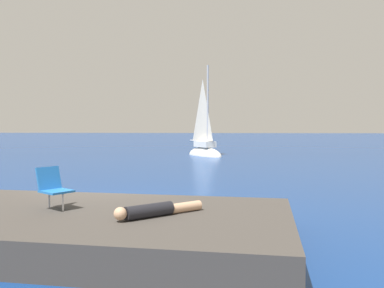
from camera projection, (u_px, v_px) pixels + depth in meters
ground_plane at (107, 207)px, 11.05m from camera, size 160.00×160.00×0.00m
shore_ledge at (88, 227)px, 7.69m from camera, size 7.89×4.84×0.59m
boulder_seaward at (94, 214)px, 10.21m from camera, size 0.87×0.74×0.50m
boulder_inland at (213, 217)px, 9.86m from camera, size 1.14×1.35×0.90m
sailboat_near at (205, 151)px, 28.02m from camera, size 3.01×3.55×6.67m
person_sunbather at (155, 210)px, 7.26m from camera, size 1.44×1.23×0.25m
beach_chair at (53, 186)px, 7.91m from camera, size 0.76×0.74×0.80m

